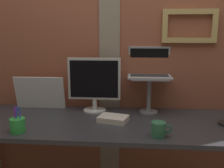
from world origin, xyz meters
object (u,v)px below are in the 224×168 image
at_px(coffee_mug, 159,129).
at_px(whiteboard_panel, 40,93).
at_px(monitor, 94,81).
at_px(pen_cup, 18,125).
at_px(laptop, 149,68).

bearing_deg(coffee_mug, whiteboard_panel, 150.84).
height_order(monitor, coffee_mug, monitor).
xyz_separation_m(monitor, pen_cup, (-0.42, -0.49, -0.20)).
bearing_deg(pen_cup, monitor, 49.49).
bearing_deg(monitor, laptop, 8.92).
height_order(laptop, whiteboard_panel, laptop).
relative_size(monitor, pen_cup, 2.53).
xyz_separation_m(whiteboard_panel, pen_cup, (0.04, -0.51, -0.09)).
distance_m(laptop, coffee_mug, 0.63).
bearing_deg(whiteboard_panel, coffee_mug, -29.16).
height_order(pen_cup, coffee_mug, pen_cup).
bearing_deg(coffee_mug, monitor, 133.59).
bearing_deg(pen_cup, coffee_mug, -0.01).
height_order(whiteboard_panel, coffee_mug, whiteboard_panel).
xyz_separation_m(laptop, pen_cup, (-0.84, -0.55, -0.30)).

